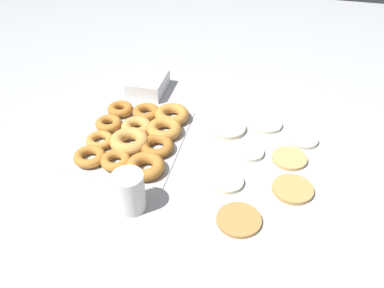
# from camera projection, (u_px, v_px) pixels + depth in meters

# --- Properties ---
(ground_plane) EXTENTS (3.00, 3.00, 0.00)m
(ground_plane) POSITION_uv_depth(u_px,v_px,m) (213.00, 164.00, 1.17)
(ground_plane) COLOR #B2B5BA
(pancake_0) EXTENTS (0.11, 0.11, 0.01)m
(pancake_0) POSITION_uv_depth(u_px,v_px,m) (239.00, 220.00, 1.00)
(pancake_0) COLOR #B27F42
(pancake_0) RESTS_ON ground_plane
(pancake_1) EXTENTS (0.08, 0.08, 0.01)m
(pancake_1) POSITION_uv_depth(u_px,v_px,m) (250.00, 152.00, 1.20)
(pancake_1) COLOR silver
(pancake_1) RESTS_ON ground_plane
(pancake_2) EXTENTS (0.10, 0.10, 0.01)m
(pancake_2) POSITION_uv_depth(u_px,v_px,m) (267.00, 124.00, 1.31)
(pancake_2) COLOR beige
(pancake_2) RESTS_ON ground_plane
(pancake_3) EXTENTS (0.11, 0.11, 0.01)m
(pancake_3) POSITION_uv_depth(u_px,v_px,m) (293.00, 189.00, 1.08)
(pancake_3) COLOR tan
(pancake_3) RESTS_ON ground_plane
(pancake_4) EXTENTS (0.09, 0.09, 0.01)m
(pancake_4) POSITION_uv_depth(u_px,v_px,m) (227.00, 182.00, 1.10)
(pancake_4) COLOR beige
(pancake_4) RESTS_ON ground_plane
(pancake_5) EXTENTS (0.10, 0.10, 0.01)m
(pancake_5) POSITION_uv_depth(u_px,v_px,m) (289.00, 158.00, 1.18)
(pancake_5) COLOR tan
(pancake_5) RESTS_ON ground_plane
(pancake_6) EXTENTS (0.11, 0.11, 0.01)m
(pancake_6) POSITION_uv_depth(u_px,v_px,m) (228.00, 128.00, 1.29)
(pancake_6) COLOR beige
(pancake_6) RESTS_ON ground_plane
(pancake_7) EXTENTS (0.09, 0.09, 0.01)m
(pancake_7) POSITION_uv_depth(u_px,v_px,m) (303.00, 139.00, 1.25)
(pancake_7) COLOR beige
(pancake_7) RESTS_ON ground_plane
(donut_tray) EXTENTS (0.37, 0.30, 0.04)m
(donut_tray) POSITION_uv_depth(u_px,v_px,m) (137.00, 136.00, 1.24)
(donut_tray) COLOR silver
(donut_tray) RESTS_ON ground_plane
(container_stack) EXTENTS (0.15, 0.12, 0.06)m
(container_stack) POSITION_uv_depth(u_px,v_px,m) (148.00, 84.00, 1.46)
(container_stack) COLOR white
(container_stack) RESTS_ON ground_plane
(paper_cup) EXTENTS (0.08, 0.08, 0.11)m
(paper_cup) POSITION_uv_depth(u_px,v_px,m) (129.00, 192.00, 1.00)
(paper_cup) COLOR white
(paper_cup) RESTS_ON ground_plane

